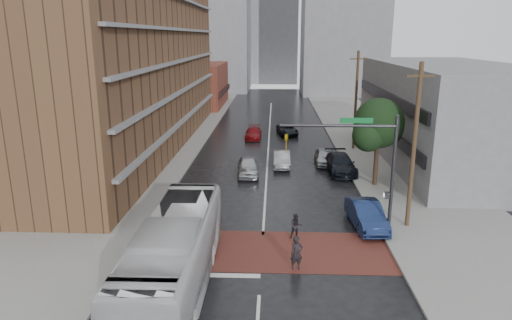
# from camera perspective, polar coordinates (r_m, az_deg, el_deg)

# --- Properties ---
(ground) EXTENTS (160.00, 160.00, 0.00)m
(ground) POSITION_cam_1_polar(r_m,az_deg,el_deg) (25.04, 0.72, -11.74)
(ground) COLOR black
(ground) RESTS_ON ground
(crosswalk) EXTENTS (14.00, 5.00, 0.02)m
(crosswalk) POSITION_cam_1_polar(r_m,az_deg,el_deg) (25.48, 0.75, -11.22)
(crosswalk) COLOR maroon
(crosswalk) RESTS_ON ground
(sidewalk_west) EXTENTS (9.00, 90.00, 0.15)m
(sidewalk_west) POSITION_cam_1_polar(r_m,az_deg,el_deg) (50.12, -11.70, 1.89)
(sidewalk_west) COLOR gray
(sidewalk_west) RESTS_ON ground
(sidewalk_east) EXTENTS (9.00, 90.00, 0.15)m
(sidewalk_east) POSITION_cam_1_polar(r_m,az_deg,el_deg) (49.84, 14.91, 1.61)
(sidewalk_east) COLOR gray
(sidewalk_east) RESTS_ON ground
(apartment_block) EXTENTS (10.00, 44.00, 28.00)m
(apartment_block) POSITION_cam_1_polar(r_m,az_deg,el_deg) (48.64, -15.91, 17.78)
(apartment_block) COLOR brown
(apartment_block) RESTS_ON ground
(storefront_west) EXTENTS (8.00, 16.00, 7.00)m
(storefront_west) POSITION_cam_1_polar(r_m,az_deg,el_deg) (77.75, -7.09, 9.30)
(storefront_west) COLOR brown
(storefront_west) RESTS_ON ground
(building_east) EXTENTS (11.00, 26.00, 9.00)m
(building_east) POSITION_cam_1_polar(r_m,az_deg,el_deg) (45.72, 22.77, 5.41)
(building_east) COLOR gray
(building_east) RESTS_ON ground
(distant_tower_west) EXTENTS (18.00, 16.00, 32.00)m
(distant_tower_west) POSITION_cam_1_polar(r_m,az_deg,el_deg) (101.48, -6.23, 17.75)
(distant_tower_west) COLOR gray
(distant_tower_west) RESTS_ON ground
(distant_tower_east) EXTENTS (16.00, 14.00, 36.00)m
(distant_tower_east) POSITION_cam_1_polar(r_m,az_deg,el_deg) (95.49, 11.01, 18.93)
(distant_tower_east) COLOR gray
(distant_tower_east) RESTS_ON ground
(distant_tower_center) EXTENTS (12.00, 10.00, 24.00)m
(distant_tower_center) POSITION_cam_1_polar(r_m,az_deg,el_deg) (117.32, 2.13, 15.51)
(distant_tower_center) COLOR gray
(distant_tower_center) RESTS_ON ground
(street_tree) EXTENTS (4.20, 4.10, 6.90)m
(street_tree) POSITION_cam_1_polar(r_m,az_deg,el_deg) (35.86, 15.09, 4.05)
(street_tree) COLOR #332319
(street_tree) RESTS_ON ground
(signal_mast) EXTENTS (6.50, 0.30, 7.20)m
(signal_mast) POSITION_cam_1_polar(r_m,az_deg,el_deg) (26.21, 13.80, 0.13)
(signal_mast) COLOR #2D2D33
(signal_mast) RESTS_ON ground
(utility_pole_near) EXTENTS (1.60, 0.26, 10.00)m
(utility_pole_near) POSITION_cam_1_polar(r_m,az_deg,el_deg) (28.25, 19.15, 1.65)
(utility_pole_near) COLOR #473321
(utility_pole_near) RESTS_ON ground
(utility_pole_far) EXTENTS (1.60, 0.26, 10.00)m
(utility_pole_far) POSITION_cam_1_polar(r_m,az_deg,el_deg) (47.44, 12.38, 7.33)
(utility_pole_far) COLOR #473321
(utility_pole_far) RESTS_ON ground
(transit_bus) EXTENTS (3.02, 12.56, 3.49)m
(transit_bus) POSITION_cam_1_polar(r_m,az_deg,el_deg) (21.47, -10.16, -11.62)
(transit_bus) COLOR silver
(transit_bus) RESTS_ON ground
(pedestrian_a) EXTENTS (0.72, 0.57, 1.75)m
(pedestrian_a) POSITION_cam_1_polar(r_m,az_deg,el_deg) (23.33, 5.09, -11.54)
(pedestrian_a) COLOR black
(pedestrian_a) RESTS_ON ground
(pedestrian_b) EXTENTS (0.80, 0.66, 1.50)m
(pedestrian_b) POSITION_cam_1_polar(r_m,az_deg,el_deg) (26.69, 5.04, -8.26)
(pedestrian_b) COLOR black
(pedestrian_b) RESTS_ON ground
(car_travel_a) EXTENTS (2.06, 4.54, 1.51)m
(car_travel_a) POSITION_cam_1_polar(r_m,az_deg,el_deg) (38.48, -1.00, -0.78)
(car_travel_a) COLOR #A8ACB0
(car_travel_a) RESTS_ON ground
(car_travel_b) EXTENTS (1.48, 4.20, 1.38)m
(car_travel_b) POSITION_cam_1_polar(r_m,az_deg,el_deg) (40.99, 3.24, 0.11)
(car_travel_b) COLOR #A4A7AB
(car_travel_b) RESTS_ON ground
(car_travel_c) EXTENTS (1.86, 4.40, 1.27)m
(car_travel_c) POSITION_cam_1_polar(r_m,az_deg,el_deg) (52.29, -0.34, 3.38)
(car_travel_c) COLOR maroon
(car_travel_c) RESTS_ON ground
(suv_travel) EXTENTS (2.77, 4.77, 1.25)m
(suv_travel) POSITION_cam_1_polar(r_m,az_deg,el_deg) (54.56, 3.93, 3.83)
(suv_travel) COLOR black
(suv_travel) RESTS_ON ground
(car_parked_near) EXTENTS (2.08, 4.91, 1.57)m
(car_parked_near) POSITION_cam_1_polar(r_m,az_deg,el_deg) (28.92, 13.62, -6.67)
(car_parked_near) COLOR #16244D
(car_parked_near) RESTS_ON ground
(car_parked_mid) EXTENTS (2.52, 5.57, 1.58)m
(car_parked_mid) POSITION_cam_1_polar(r_m,az_deg,el_deg) (39.76, 10.49, -0.45)
(car_parked_mid) COLOR black
(car_parked_mid) RESTS_ON ground
(car_parked_far) EXTENTS (1.78, 4.21, 1.42)m
(car_parked_far) POSITION_cam_1_polar(r_m,az_deg,el_deg) (42.19, 8.52, 0.43)
(car_parked_far) COLOR #969A9D
(car_parked_far) RESTS_ON ground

